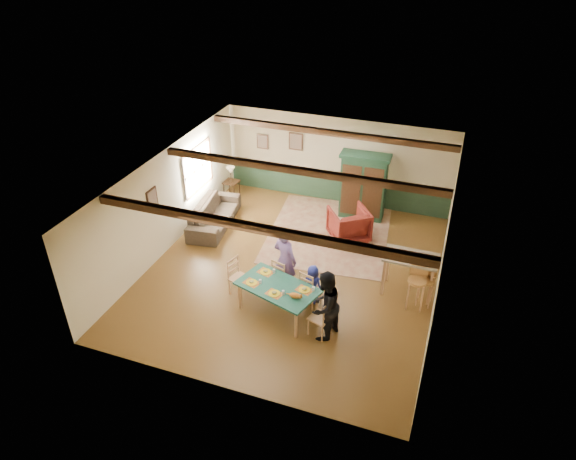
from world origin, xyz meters
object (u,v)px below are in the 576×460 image
(dining_chair_end_right, at_px, (320,317))
(sofa, at_px, (214,215))
(person_woman, at_px, (325,306))
(cat, at_px, (295,295))
(dining_chair_far_right, at_px, (311,287))
(armoire, at_px, (363,186))
(table_lamp, at_px, (231,174))
(counter_table, at_px, (409,275))
(person_child, at_px, (313,284))
(bar_stool_right, at_px, (426,285))
(armchair, at_px, (349,224))
(end_table, at_px, (232,189))
(person_man, at_px, (285,260))
(dining_chair_far_left, at_px, (283,274))
(dining_chair_end_left, at_px, (240,278))
(dining_table, at_px, (278,300))
(bar_stool_left, at_px, (417,286))

(dining_chair_end_right, relative_size, sofa, 0.40)
(dining_chair_end_right, height_order, person_woman, person_woman)
(cat, bearing_deg, dining_chair_end_right, 9.46)
(dining_chair_far_right, xyz_separation_m, armoire, (0.22, 4.33, 0.53))
(armoire, relative_size, table_lamp, 4.05)
(dining_chair_far_right, xyz_separation_m, counter_table, (2.04, 1.16, 0.05))
(dining_chair_end_right, distance_m, person_child, 1.08)
(dining_chair_far_right, height_order, bar_stool_right, bar_stool_right)
(cat, xyz_separation_m, armchair, (0.25, 3.83, -0.37))
(armoire, xyz_separation_m, armchair, (-0.07, -1.32, -0.54))
(dining_chair_far_right, height_order, end_table, dining_chair_far_right)
(person_man, bearing_deg, dining_chair_far_left, 90.00)
(dining_chair_end_right, xyz_separation_m, person_man, (-1.23, 1.21, 0.38))
(dining_chair_end_left, bearing_deg, dining_table, -90.00)
(dining_chair_far_right, height_order, table_lamp, table_lamp)
(sofa, bearing_deg, dining_table, -141.86)
(sofa, bearing_deg, table_lamp, 0.88)
(dining_chair_end_left, xyz_separation_m, person_woman, (2.26, -0.70, 0.35))
(armoire, relative_size, sofa, 0.85)
(dining_chair_end_left, distance_m, bar_stool_right, 4.29)
(dining_chair_end_right, height_order, bar_stool_left, bar_stool_left)
(dining_table, distance_m, person_man, 1.01)
(person_child, relative_size, cat, 2.79)
(counter_table, xyz_separation_m, bar_stool_right, (0.43, -0.29, 0.02))
(dining_chair_end_left, bearing_deg, counter_table, -52.27)
(person_man, height_order, table_lamp, person_man)
(person_child, bearing_deg, end_table, -28.76)
(dining_chair_far_right, relative_size, counter_table, 0.76)
(dining_chair_far_left, xyz_separation_m, counter_table, (2.79, 0.93, 0.05))
(bar_stool_left, height_order, bar_stool_right, bar_stool_left)
(dining_chair_end_right, height_order, end_table, dining_chair_end_right)
(armoire, bearing_deg, dining_table, -100.79)
(person_child, bearing_deg, armchair, -75.20)
(dining_chair_far_right, height_order, armoire, armoire)
(dining_chair_far_right, distance_m, end_table, 5.75)
(person_child, relative_size, armchair, 0.98)
(person_man, bearing_deg, counter_table, -145.66)
(dining_chair_far_right, relative_size, armchair, 0.93)
(end_table, bearing_deg, dining_chair_far_right, -46.72)
(person_woman, xyz_separation_m, counter_table, (1.45, 2.09, -0.30))
(dining_chair_far_left, bearing_deg, dining_chair_end_right, 155.08)
(table_lamp, height_order, bar_stool_right, bar_stool_right)
(bar_stool_left, bearing_deg, dining_chair_far_right, -166.56)
(person_man, distance_m, bar_stool_left, 3.04)
(dining_chair_end_left, relative_size, dining_chair_end_right, 1.00)
(end_table, xyz_separation_m, table_lamp, (0.00, 0.00, 0.52))
(cat, height_order, armchair, armchair)
(dining_chair_far_left, height_order, counter_table, counter_table)
(dining_table, relative_size, table_lamp, 3.60)
(table_lamp, xyz_separation_m, bar_stool_right, (6.41, -3.31, -0.25))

